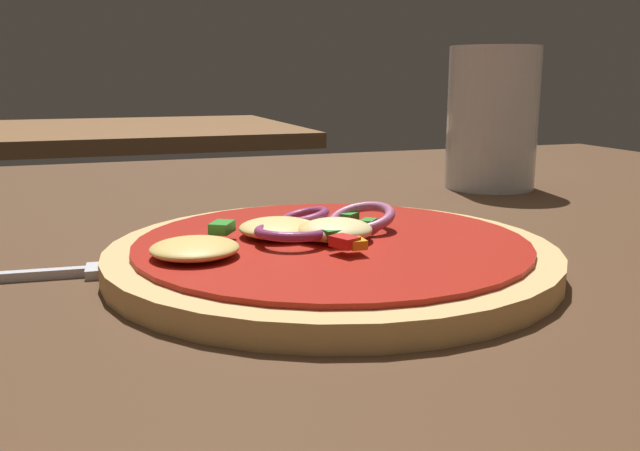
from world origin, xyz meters
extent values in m
cube|color=#4C301C|center=(0.00, 0.00, 0.01)|extent=(1.19, 1.02, 0.03)
cylinder|color=tan|center=(-0.01, -0.02, 0.04)|extent=(0.25, 0.25, 0.01)
cylinder|color=#A81C11|center=(-0.01, -0.02, 0.04)|extent=(0.22, 0.22, 0.00)
ellipsoid|color=#F4DB8E|center=(-0.01, -0.02, 0.05)|extent=(0.04, 0.04, 0.01)
ellipsoid|color=#E5BC60|center=(-0.02, -0.02, 0.05)|extent=(0.03, 0.03, 0.01)
ellipsoid|color=#E5BC60|center=(-0.09, -0.03, 0.05)|extent=(0.04, 0.04, 0.01)
ellipsoid|color=#EFCC72|center=(-0.04, 0.00, 0.05)|extent=(0.04, 0.04, 0.01)
torus|color=#93386B|center=(-0.03, -0.02, 0.05)|extent=(0.06, 0.06, 0.01)
torus|color=#B25984|center=(0.02, 0.00, 0.05)|extent=(0.05, 0.05, 0.02)
torus|color=#93386B|center=(-0.01, 0.02, 0.05)|extent=(0.04, 0.04, 0.01)
cube|color=#2D8C28|center=(0.02, -0.01, 0.05)|extent=(0.01, 0.01, 0.00)
cube|color=orange|center=(-0.01, -0.05, 0.05)|extent=(0.01, 0.01, 0.00)
cube|color=#2D8C28|center=(-0.07, 0.00, 0.05)|extent=(0.02, 0.02, 0.01)
cube|color=red|center=(-0.01, -0.05, 0.05)|extent=(0.01, 0.02, 0.01)
cube|color=#2D8C28|center=(0.01, 0.01, 0.05)|extent=(0.01, 0.01, 0.00)
cube|color=#2D8C28|center=(-0.02, -0.03, 0.05)|extent=(0.01, 0.02, 0.01)
cube|color=silver|center=(-0.13, 0.01, 0.03)|extent=(0.02, 0.02, 0.01)
cube|color=silver|center=(-0.10, 0.00, 0.03)|extent=(0.04, 0.00, 0.00)
cube|color=silver|center=(-0.10, 0.00, 0.03)|extent=(0.04, 0.00, 0.00)
cube|color=silver|center=(-0.10, 0.01, 0.03)|extent=(0.04, 0.00, 0.00)
cube|color=silver|center=(-0.10, 0.02, 0.03)|extent=(0.04, 0.00, 0.00)
cylinder|color=silver|center=(0.23, 0.19, 0.09)|extent=(0.08, 0.08, 0.13)
cylinder|color=gold|center=(0.23, 0.19, 0.07)|extent=(0.07, 0.07, 0.09)
cube|color=brown|center=(-0.10, 1.12, 0.01)|extent=(0.78, 0.58, 0.03)
camera|label=1|loc=(-0.14, -0.37, 0.13)|focal=38.64mm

